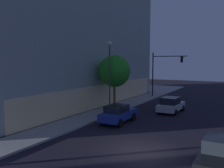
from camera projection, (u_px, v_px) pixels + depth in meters
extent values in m
plane|color=black|center=(140.00, 151.00, 15.03)|extent=(120.00, 120.00, 0.00)
cube|color=#4C4C51|center=(43.00, 100.00, 34.76)|extent=(31.44, 20.74, 0.15)
cube|color=beige|center=(103.00, 95.00, 29.78)|extent=(27.94, 0.60, 2.60)
cube|color=#95A3A0|center=(41.00, 32.00, 33.89)|extent=(31.04, 20.34, 18.88)
cylinder|color=black|center=(153.00, 74.00, 38.28)|extent=(0.18, 0.18, 6.76)
cylinder|color=black|center=(170.00, 56.00, 36.84)|extent=(0.29, 5.20, 0.12)
cube|color=black|center=(182.00, 59.00, 36.05)|extent=(0.33, 0.33, 0.90)
sphere|color=yellow|center=(183.00, 58.00, 35.94)|extent=(0.18, 0.18, 0.18)
cylinder|color=#444444|center=(110.00, 79.00, 25.80)|extent=(0.16, 0.16, 7.12)
sphere|color=#F9EFC6|center=(110.00, 43.00, 25.46)|extent=(0.44, 0.44, 0.44)
cylinder|color=brown|center=(114.00, 96.00, 27.85)|extent=(0.25, 0.25, 2.85)
sphere|color=#258A1F|center=(114.00, 71.00, 27.59)|extent=(3.61, 3.61, 3.61)
cube|color=black|center=(222.00, 159.00, 12.30)|extent=(4.40, 2.08, 0.63)
cube|color=black|center=(223.00, 144.00, 12.52)|extent=(2.04, 1.83, 0.67)
cylinder|color=black|center=(206.00, 152.00, 13.99)|extent=(0.64, 0.25, 0.64)
cube|color=navy|center=(118.00, 115.00, 22.09)|extent=(4.39, 1.78, 0.70)
cube|color=black|center=(117.00, 108.00, 21.75)|extent=(2.07, 1.59, 0.60)
cube|color=#F9F4CC|center=(124.00, 110.00, 24.21)|extent=(0.12, 0.20, 0.12)
cube|color=#F9F4CC|center=(134.00, 111.00, 23.69)|extent=(0.12, 0.20, 0.12)
cylinder|color=black|center=(117.00, 115.00, 23.73)|extent=(0.71, 0.24, 0.71)
cylinder|color=black|center=(134.00, 117.00, 22.87)|extent=(0.71, 0.24, 0.71)
cylinder|color=black|center=(102.00, 121.00, 21.37)|extent=(0.71, 0.24, 0.71)
cylinder|color=black|center=(120.00, 123.00, 20.51)|extent=(0.71, 0.24, 0.71)
cube|color=#B7BABF|center=(171.00, 106.00, 26.64)|extent=(4.47, 2.04, 0.67)
cube|color=black|center=(170.00, 101.00, 26.30)|extent=(2.18, 1.75, 0.71)
cube|color=#F9F4CC|center=(173.00, 103.00, 28.74)|extent=(0.13, 0.21, 0.12)
cube|color=#F9F4CC|center=(182.00, 104.00, 28.16)|extent=(0.13, 0.21, 0.12)
cylinder|color=black|center=(167.00, 107.00, 28.30)|extent=(0.63, 0.27, 0.61)
cylinder|color=black|center=(183.00, 108.00, 27.34)|extent=(0.63, 0.27, 0.61)
cylinder|color=black|center=(159.00, 111.00, 26.00)|extent=(0.63, 0.27, 0.61)
cylinder|color=black|center=(176.00, 113.00, 25.04)|extent=(0.63, 0.27, 0.61)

